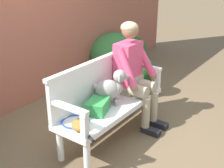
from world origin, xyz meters
TOP-DOWN VIEW (x-y plane):
  - ground_plane at (0.00, 0.00)m, footprint 40.00×40.00m
  - brick_garden_fence at (0.00, 1.67)m, footprint 8.00×0.30m
  - hedge_bush_far_right at (2.50, 1.33)m, footprint 0.76×0.63m
  - hedge_bush_mid_right at (1.89, 1.28)m, footprint 1.04×0.93m
  - garden_bench at (0.00, 0.00)m, footprint 1.51×0.48m
  - bench_backrest at (0.00, 0.21)m, footprint 1.55×0.06m
  - bench_armrest_left_end at (-0.71, -0.09)m, footprint 0.06×0.48m
  - bench_armrest_right_end at (0.71, -0.09)m, footprint 0.06×0.48m
  - person_seated at (0.43, -0.01)m, footprint 0.56×0.64m
  - dog_on_bench at (0.01, 0.02)m, footprint 0.35×0.37m
  - tennis_racket at (-0.57, 0.04)m, footprint 0.39×0.57m
  - baseball_glove at (-0.61, -0.06)m, footprint 0.27×0.25m
  - sports_bag at (-0.25, 0.01)m, footprint 0.33×0.28m
  - potted_plant at (1.24, 0.31)m, footprint 0.35×0.35m

SIDE VIEW (x-z plane):
  - ground_plane at x=0.00m, z-range 0.00..0.00m
  - hedge_bush_far_right at x=2.50m, z-range 0.00..0.56m
  - potted_plant at x=1.24m, z-range 0.02..0.63m
  - hedge_bush_mid_right at x=1.89m, z-range 0.00..0.74m
  - garden_bench at x=0.00m, z-range 0.16..0.59m
  - tennis_racket at x=-0.57m, z-range 0.43..0.46m
  - baseball_glove at x=-0.61m, z-range 0.44..0.53m
  - sports_bag at x=-0.25m, z-range 0.44..0.58m
  - bench_armrest_left_end at x=-0.71m, z-range 0.50..0.78m
  - bench_armrest_right_end at x=0.71m, z-range 0.50..0.78m
  - dog_on_bench at x=0.01m, z-range 0.44..0.84m
  - bench_backrest at x=0.00m, z-range 0.44..0.94m
  - person_seated at x=0.43m, z-range 0.06..1.36m
  - brick_garden_fence at x=0.00m, z-range 0.00..2.60m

